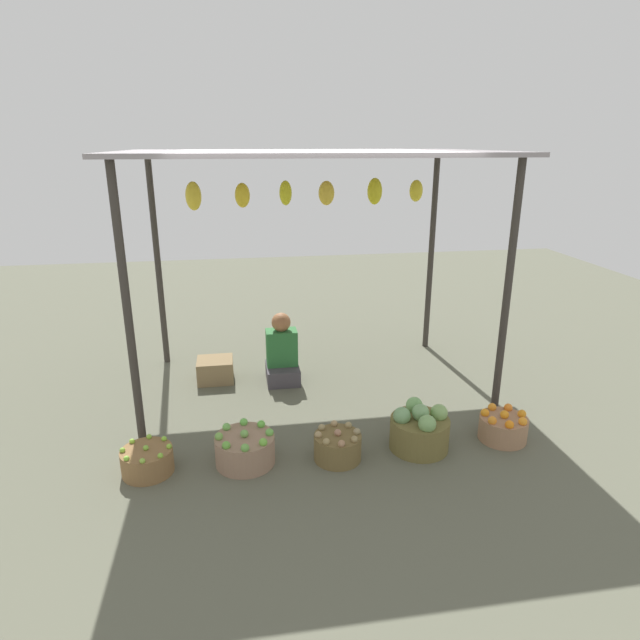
% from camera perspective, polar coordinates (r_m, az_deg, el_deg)
% --- Properties ---
extents(ground_plane, '(14.00, 14.00, 0.00)m').
position_cam_1_polar(ground_plane, '(5.93, -0.87, -7.03)').
color(ground_plane, '#5E5F4D').
extents(market_stall_structure, '(3.59, 2.24, 2.47)m').
position_cam_1_polar(market_stall_structure, '(5.38, -1.02, 15.46)').
color(market_stall_structure, '#38332D').
rests_on(market_stall_structure, ground).
extents(vendor_person, '(0.36, 0.44, 0.78)m').
position_cam_1_polar(vendor_person, '(5.98, -4.06, -3.72)').
color(vendor_person, '#464248').
rests_on(vendor_person, ground).
extents(basket_limes, '(0.41, 0.41, 0.24)m').
position_cam_1_polar(basket_limes, '(4.68, -17.89, -14.04)').
color(basket_limes, olive).
rests_on(basket_limes, ground).
extents(basket_green_apples, '(0.50, 0.50, 0.31)m').
position_cam_1_polar(basket_green_apples, '(4.61, -7.97, -13.42)').
color(basket_green_apples, '#99785F').
rests_on(basket_green_apples, ground).
extents(basket_potatoes, '(0.40, 0.40, 0.28)m').
position_cam_1_polar(basket_potatoes, '(4.63, 1.88, -13.26)').
color(basket_potatoes, brown).
rests_on(basket_potatoes, ground).
extents(basket_cabbages, '(0.51, 0.51, 0.42)m').
position_cam_1_polar(basket_cabbages, '(4.82, 10.54, -11.40)').
color(basket_cabbages, brown).
rests_on(basket_cabbages, ground).
extents(basket_oranges, '(0.42, 0.42, 0.28)m').
position_cam_1_polar(basket_oranges, '(5.17, 18.89, -10.73)').
color(basket_oranges, '#A37958').
rests_on(basket_oranges, ground).
extents(wooden_crate_near_vendor, '(0.39, 0.35, 0.25)m').
position_cam_1_polar(wooden_crate_near_vendor, '(6.13, -11.07, -5.23)').
color(wooden_crate_near_vendor, olive).
rests_on(wooden_crate_near_vendor, ground).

